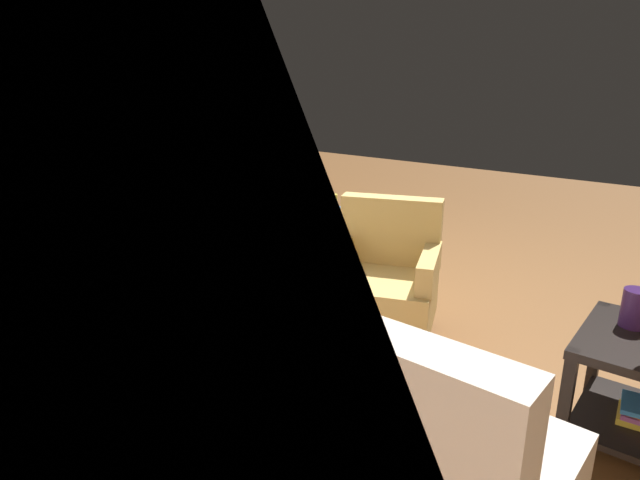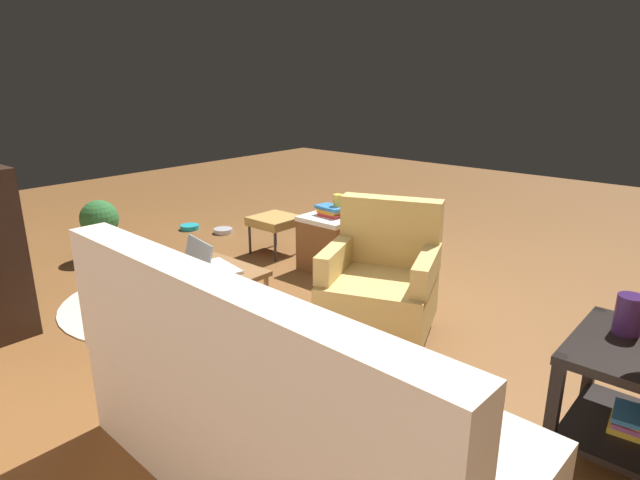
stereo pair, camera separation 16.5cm
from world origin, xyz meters
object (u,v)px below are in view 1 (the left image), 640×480
object	(u,v)px
small_vase	(635,308)
wicker_hamper	(327,242)
couch	(304,419)
tv_remote	(323,211)
pet_bowl_steel	(214,232)
ottoman	(268,222)
yellow_mug	(333,200)
book_stack_hamper	(327,211)
armchair	(383,281)
potted_plant	(90,227)
laptop	(211,266)
pet_bowl_teal	(179,229)
laptop_desk	(218,281)

from	to	relation	value
small_vase	wicker_hamper	size ratio (longest dim) A/B	0.37
couch	small_vase	world-z (taller)	couch
tv_remote	pet_bowl_steel	bearing A→B (deg)	-8.27
small_vase	ottoman	size ratio (longest dim) A/B	0.44
small_vase	yellow_mug	xyz separation A→B (m)	(2.40, -0.96, -0.02)
tv_remote	book_stack_hamper	bearing A→B (deg)	133.75
armchair	pet_bowl_steel	distance (m)	2.75
couch	potted_plant	size ratio (longest dim) A/B	3.52
couch	small_vase	bearing A→B (deg)	-127.92
armchair	ottoman	xyz separation A→B (m)	(1.70, -0.72, -0.05)
armchair	pet_bowl_steel	size ratio (longest dim) A/B	4.35
wicker_hamper	laptop	bearing A→B (deg)	100.53
book_stack_hamper	pet_bowl_steel	xyz separation A→B (m)	(1.57, -0.08, -0.50)
armchair	wicker_hamper	distance (m)	1.27
yellow_mug	potted_plant	xyz separation A→B (m)	(1.81, 1.20, -0.28)
couch	yellow_mug	size ratio (longest dim) A/B	19.34
laptop	pet_bowl_teal	bearing A→B (deg)	-32.94
yellow_mug	tv_remote	size ratio (longest dim) A/B	0.62
wicker_hamper	pet_bowl_teal	size ratio (longest dim) A/B	2.40
ottoman	armchair	bearing A→B (deg)	157.02
laptop	wicker_hamper	distance (m)	1.58
book_stack_hamper	tv_remote	xyz separation A→B (m)	(0.10, -0.08, -0.03)
wicker_hamper	yellow_mug	distance (m)	0.38
yellow_mug	ottoman	bearing A→B (deg)	4.73
ottoman	pet_bowl_steel	distance (m)	0.95
armchair	tv_remote	xyz separation A→B (m)	(1.12, -0.82, 0.13)
tv_remote	potted_plant	bearing A→B (deg)	28.45
laptop	pet_bowl_teal	distance (m)	2.73
armchair	small_vase	size ratio (longest dim) A/B	4.92
laptop	potted_plant	distance (m)	2.10
yellow_mug	book_stack_hamper	bearing A→B (deg)	39.50
armchair	pet_bowl_teal	world-z (taller)	armchair
book_stack_hamper	ottoman	xyz separation A→B (m)	(0.67, 0.03, -0.21)
armchair	yellow_mug	size ratio (longest dim) A/B	8.70
wicker_hamper	tv_remote	bearing A→B (deg)	-38.66
laptop_desk	laptop	bearing A→B (deg)	78.14
potted_plant	pet_bowl_teal	bearing A→B (deg)	-80.10
laptop_desk	ottoman	xyz separation A→B (m)	(0.97, -1.46, -0.11)
yellow_mug	couch	bearing A→B (deg)	124.28
book_stack_hamper	pet_bowl_teal	bearing A→B (deg)	2.10
tv_remote	pet_bowl_steel	xyz separation A→B (m)	(1.48, -0.00, -0.47)
yellow_mug	ottoman	size ratio (longest dim) A/B	0.25
laptop	tv_remote	size ratio (longest dim) A/B	2.28
potted_plant	couch	bearing A→B (deg)	163.83
small_vase	yellow_mug	bearing A→B (deg)	-21.70
armchair	ottoman	world-z (taller)	armchair
tv_remote	pet_bowl_steel	world-z (taller)	tv_remote
book_stack_hamper	pet_bowl_teal	distance (m)	2.03
couch	tv_remote	distance (m)	2.73
couch	laptop	bearing A→B (deg)	-25.86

